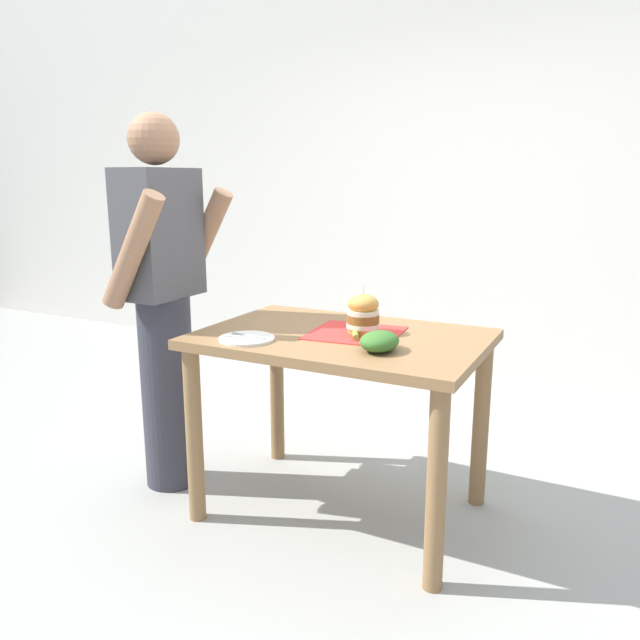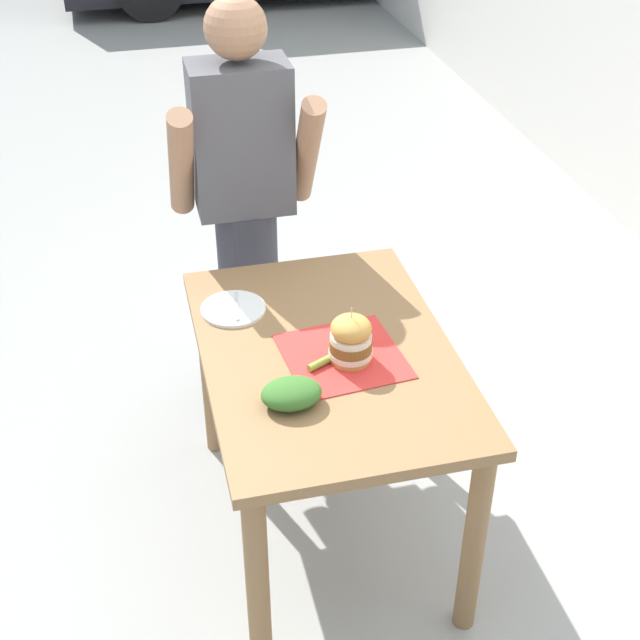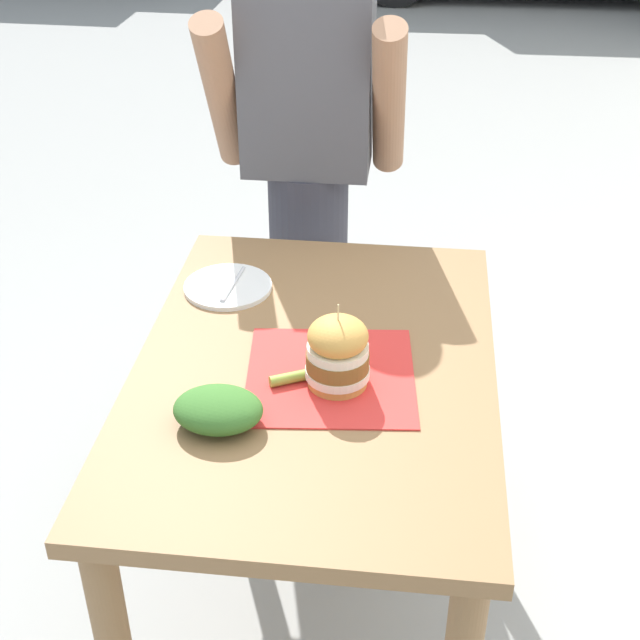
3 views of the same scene
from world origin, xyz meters
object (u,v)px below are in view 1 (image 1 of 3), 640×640
pickle_spear (356,335)px  diner_across_table (164,300)px  side_salad (379,341)px  parked_car_mid_block (141,216)px  sandwich (363,314)px  side_plate_with_forks (247,339)px  patio_table (342,366)px

pickle_spear → diner_across_table: bearing=94.7°
side_salad → parked_car_mid_block: parked_car_mid_block is taller
side_salad → parked_car_mid_block: bearing=47.2°
sandwich → side_plate_with_forks: sandwich is taller
pickle_spear → side_salad: bearing=-128.9°
diner_across_table → parked_car_mid_block: bearing=43.1°
pickle_spear → side_salad: 0.19m
sandwich → pickle_spear: bearing=-173.2°
side_plate_with_forks → side_salad: bearing=-80.3°
pickle_spear → side_plate_with_forks: 0.43m
pickle_spear → parked_car_mid_block: (6.91, 7.45, -0.09)m
patio_table → parked_car_mid_block: 10.07m
side_plate_with_forks → diner_across_table: diner_across_table is taller
patio_table → sandwich: bearing=-50.9°
sandwich → parked_car_mid_block: bearing=47.5°
sandwich → diner_across_table: 0.91m
patio_table → side_plate_with_forks: (-0.25, 0.30, 0.14)m
patio_table → side_plate_with_forks: side_plate_with_forks is taller
pickle_spear → side_plate_with_forks: bearing=119.0°
pickle_spear → side_salad: side_salad is taller
diner_across_table → side_plate_with_forks: bearing=-104.3°
patio_table → pickle_spear: bearing=-119.1°
pickle_spear → diner_across_table: 0.91m
diner_across_table → parked_car_mid_block: diner_across_table is taller
patio_table → diner_across_table: 0.86m
side_plate_with_forks → parked_car_mid_block: bearing=44.8°
side_salad → side_plate_with_forks: bearing=99.7°
patio_table → pickle_spear: size_ratio=13.81×
side_plate_with_forks → diner_across_table: size_ratio=0.13×
side_plate_with_forks → patio_table: bearing=-49.3°
parked_car_mid_block → side_salad: bearing=-132.8°
side_salad → parked_car_mid_block: size_ratio=0.04×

